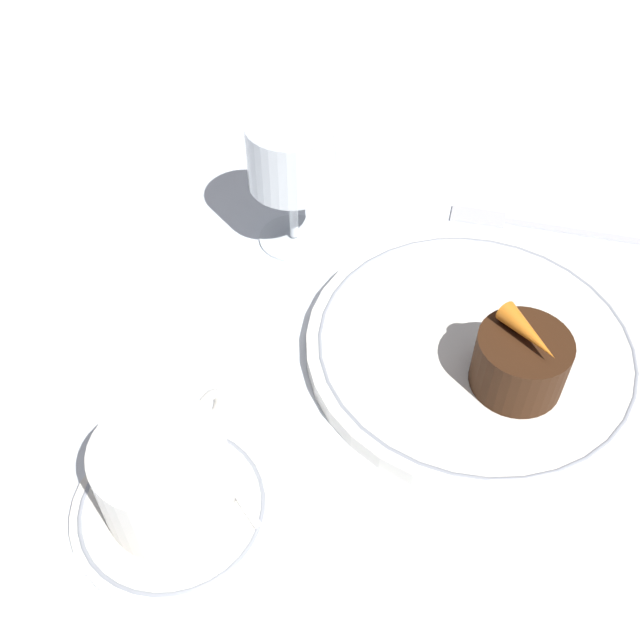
{
  "coord_description": "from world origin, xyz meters",
  "views": [
    {
      "loc": [
        -0.36,
        -0.08,
        0.45
      ],
      "look_at": [
        -0.02,
        0.09,
        0.04
      ],
      "focal_mm": 42.0,
      "sensor_mm": 36.0,
      "label": 1
    }
  ],
  "objects_px": {
    "coffee_cup": "(165,475)",
    "wine_glass": "(292,162)",
    "dessert_cake": "(520,362)",
    "dinner_plate": "(474,347)",
    "fork": "(527,224)"
  },
  "relations": [
    {
      "from": "coffee_cup",
      "to": "wine_glass",
      "type": "height_order",
      "value": "wine_glass"
    },
    {
      "from": "wine_glass",
      "to": "dessert_cake",
      "type": "distance_m",
      "value": 0.25
    },
    {
      "from": "dinner_plate",
      "to": "fork",
      "type": "height_order",
      "value": "dinner_plate"
    },
    {
      "from": "coffee_cup",
      "to": "dessert_cake",
      "type": "distance_m",
      "value": 0.26
    },
    {
      "from": "wine_glass",
      "to": "dinner_plate",
      "type": "bearing_deg",
      "value": -107.35
    },
    {
      "from": "wine_glass",
      "to": "fork",
      "type": "height_order",
      "value": "wine_glass"
    },
    {
      "from": "fork",
      "to": "dinner_plate",
      "type": "bearing_deg",
      "value": -178.74
    },
    {
      "from": "dessert_cake",
      "to": "dinner_plate",
      "type": "bearing_deg",
      "value": 57.41
    },
    {
      "from": "coffee_cup",
      "to": "fork",
      "type": "relative_size",
      "value": 0.61
    },
    {
      "from": "dinner_plate",
      "to": "wine_glass",
      "type": "relative_size",
      "value": 2.2
    },
    {
      "from": "wine_glass",
      "to": "dessert_cake",
      "type": "xyz_separation_m",
      "value": [
        -0.08,
        -0.23,
        -0.05
      ]
    },
    {
      "from": "dinner_plate",
      "to": "coffee_cup",
      "type": "xyz_separation_m",
      "value": [
        -0.22,
        0.14,
        0.04
      ]
    },
    {
      "from": "dessert_cake",
      "to": "wine_glass",
      "type": "bearing_deg",
      "value": 69.83
    },
    {
      "from": "dinner_plate",
      "to": "wine_glass",
      "type": "bearing_deg",
      "value": 72.65
    },
    {
      "from": "wine_glass",
      "to": "dessert_cake",
      "type": "relative_size",
      "value": 1.76
    }
  ]
}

